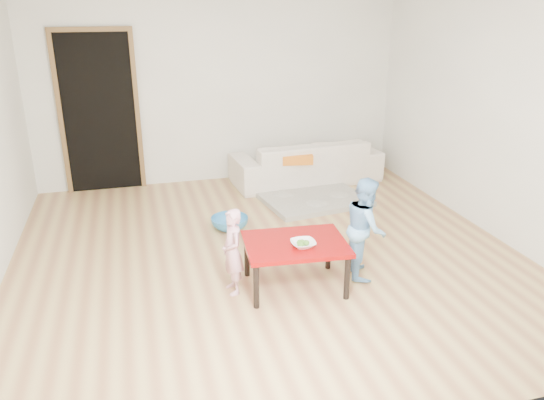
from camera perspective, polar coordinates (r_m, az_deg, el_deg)
name	(u,v)px	position (r m, az deg, el deg)	size (l,w,h in m)	color
floor	(267,253)	(5.44, -0.55, -5.69)	(5.00, 5.00, 0.01)	#A26E45
back_wall	(220,87)	(7.40, -5.61, 11.96)	(5.00, 0.02, 2.60)	white
right_wall	(496,114)	(6.11, 23.00, 8.56)	(0.02, 5.00, 2.60)	white
doorway	(100,114)	(7.34, -18.05, 8.79)	(1.02, 0.08, 2.11)	brown
sofa	(306,161)	(7.46, 3.69, 4.21)	(2.05, 0.80, 0.60)	#F0E3D0
cushion	(293,157)	(7.10, 2.32, 4.69)	(0.47, 0.42, 0.12)	orange
red_table	(295,264)	(4.74, 2.49, -6.94)	(0.88, 0.66, 0.44)	#820707
bowl	(303,244)	(4.55, 3.37, -4.74)	(0.21, 0.21, 0.05)	white
broccoli	(303,244)	(4.55, 3.37, -4.71)	(0.12, 0.12, 0.06)	#2D5919
child_pink	(232,252)	(4.60, -4.28, -5.57)	(0.28, 0.19, 0.78)	#D76280
child_blue	(365,227)	(4.92, 10.02, -2.91)	(0.46, 0.36, 0.95)	#61B1E1
basin	(230,223)	(5.99, -4.57, -2.47)	(0.42, 0.42, 0.13)	teal
blanket	(312,198)	(6.83, 4.37, 0.21)	(1.25, 1.04, 0.06)	#B9B6A3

